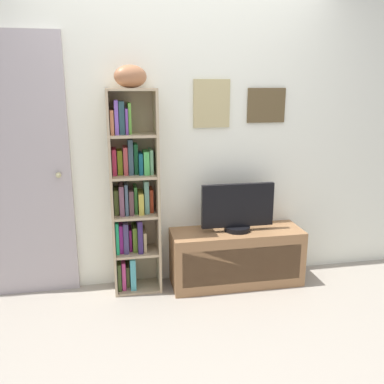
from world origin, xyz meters
name	(u,v)px	position (x,y,z in m)	size (l,w,h in m)	color
ground	(209,354)	(0.00, 0.00, -0.02)	(5.20, 5.20, 0.04)	gray
back_wall	(180,142)	(0.00, 1.13, 1.22)	(4.80, 0.08, 2.43)	white
bookshelf	(132,197)	(-0.42, 0.99, 0.80)	(0.39, 0.27, 1.66)	tan
football	(130,76)	(-0.40, 0.96, 1.75)	(0.27, 0.17, 0.17)	#955F3E
tv_stand	(236,257)	(0.45, 0.91, 0.24)	(1.13, 0.38, 0.48)	olive
television	(238,208)	(0.45, 0.91, 0.68)	(0.62, 0.22, 0.41)	black
door	(18,171)	(-1.29, 1.08, 1.04)	(0.80, 0.09, 2.08)	#ABA1A4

